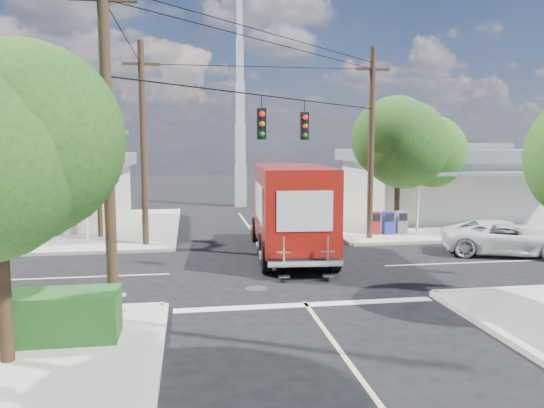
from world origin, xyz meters
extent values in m
plane|color=black|center=(0.00, 0.00, 0.00)|extent=(120.00, 120.00, 0.00)
cube|color=#A8A398|center=(11.00, 11.00, 0.07)|extent=(14.00, 14.00, 0.14)
cube|color=beige|center=(4.00, 11.00, 0.07)|extent=(0.25, 14.00, 0.14)
cube|color=beige|center=(11.00, 4.00, 0.07)|extent=(14.00, 0.25, 0.14)
cube|color=#A8A398|center=(-11.00, 11.00, 0.07)|extent=(14.00, 14.00, 0.14)
cube|color=beige|center=(-4.00, 11.00, 0.07)|extent=(0.25, 14.00, 0.14)
cube|color=beige|center=(0.00, 10.00, 0.01)|extent=(0.12, 12.00, 0.01)
cube|color=beige|center=(0.00, -10.00, 0.01)|extent=(0.12, 12.00, 0.01)
cube|color=beige|center=(10.00, 0.00, 0.01)|extent=(12.00, 0.12, 0.01)
cube|color=silver|center=(0.00, -4.30, 0.01)|extent=(7.50, 0.40, 0.01)
cube|color=silver|center=(12.50, 12.00, 1.84)|extent=(11.00, 8.00, 3.40)
cube|color=gray|center=(12.50, 12.00, 3.89)|extent=(11.80, 8.80, 0.70)
cube|color=gray|center=(12.50, 12.00, 4.39)|extent=(6.05, 4.40, 0.50)
cube|color=gray|center=(12.50, 7.10, 3.04)|extent=(9.90, 1.80, 0.15)
cylinder|color=silver|center=(8.10, 6.30, 1.59)|extent=(0.12, 0.12, 2.90)
cube|color=beige|center=(-12.00, 12.50, 1.74)|extent=(10.00, 8.00, 3.20)
cube|color=gray|center=(-12.00, 12.50, 3.69)|extent=(10.80, 8.80, 0.70)
cube|color=gray|center=(-12.00, 12.50, 4.19)|extent=(5.50, 4.40, 0.50)
cylinder|color=silver|center=(-8.00, 6.80, 1.49)|extent=(0.12, 0.12, 2.70)
cube|color=silver|center=(0.50, 20.00, 1.50)|extent=(0.80, 0.80, 3.00)
cube|color=silver|center=(0.50, 20.00, 4.50)|extent=(0.70, 0.70, 3.00)
cube|color=silver|center=(0.50, 20.00, 7.50)|extent=(0.60, 0.60, 3.00)
cube|color=silver|center=(0.50, 20.00, 10.50)|extent=(0.50, 0.50, 3.00)
cube|color=silver|center=(0.50, 20.00, 13.50)|extent=(0.40, 0.40, 3.00)
cylinder|color=#422D1C|center=(-7.00, -7.50, 2.00)|extent=(0.28, 0.28, 3.71)
sphere|color=#204416|center=(-6.65, -7.80, 4.20)|extent=(3.25, 3.25, 3.25)
cylinder|color=#422D1C|center=(7.20, 6.80, 2.19)|extent=(0.28, 0.28, 4.10)
sphere|color=#204416|center=(7.20, 6.80, 4.75)|extent=(4.10, 4.10, 4.10)
sphere|color=#204416|center=(6.80, 7.00, 5.00)|extent=(3.33, 3.33, 3.33)
sphere|color=#204416|center=(7.55, 6.50, 4.62)|extent=(3.58, 3.58, 3.58)
cylinder|color=#422D1C|center=(9.80, 9.00, 1.93)|extent=(0.28, 0.28, 3.58)
sphere|color=#266018|center=(9.80, 9.00, 4.17)|extent=(3.58, 3.58, 3.58)
sphere|color=#266018|center=(9.40, 9.20, 4.40)|extent=(2.91, 2.91, 2.91)
sphere|color=#266018|center=(10.15, 8.70, 4.06)|extent=(3.14, 3.14, 3.14)
cylinder|color=#422D1C|center=(-7.50, 7.50, 2.64)|extent=(0.24, 0.24, 5.00)
cone|color=#24612B|center=(-6.60, 7.50, 5.24)|extent=(0.50, 2.06, 0.98)
cone|color=#24612B|center=(-6.94, 8.20, 5.24)|extent=(1.92, 1.68, 0.98)
cone|color=#24612B|center=(-7.70, 8.38, 5.24)|extent=(2.12, 0.95, 0.98)
cone|color=#24612B|center=(-8.31, 7.89, 5.24)|extent=(1.34, 2.07, 0.98)
cone|color=#24612B|center=(-8.31, 7.11, 5.24)|extent=(1.34, 2.07, 0.98)
cone|color=#24612B|center=(-7.70, 6.62, 5.24)|extent=(2.12, 0.95, 0.98)
cone|color=#24612B|center=(-6.94, 6.80, 5.24)|extent=(1.92, 1.68, 0.98)
cylinder|color=#422D1C|center=(-9.50, 9.00, 2.44)|extent=(0.24, 0.24, 4.60)
cone|color=#24612B|center=(-8.60, 9.00, 4.84)|extent=(0.50, 2.06, 0.98)
cone|color=#24612B|center=(-8.94, 9.70, 4.84)|extent=(1.92, 1.68, 0.98)
cone|color=#24612B|center=(-9.70, 9.88, 4.84)|extent=(2.12, 0.95, 0.98)
cone|color=#24612B|center=(-10.31, 9.39, 4.84)|extent=(1.34, 2.07, 0.98)
cone|color=#24612B|center=(-10.31, 8.61, 4.84)|extent=(1.34, 2.07, 0.98)
cone|color=#24612B|center=(-9.70, 8.12, 4.84)|extent=(2.12, 0.95, 0.98)
cone|color=#24612B|center=(-8.94, 8.30, 4.84)|extent=(1.92, 1.68, 0.98)
cylinder|color=#473321|center=(-5.20, -5.20, 4.50)|extent=(0.28, 0.28, 9.00)
cylinder|color=#473321|center=(5.20, 5.20, 4.50)|extent=(0.28, 0.28, 9.00)
cube|color=#473321|center=(5.20, 5.20, 8.00)|extent=(1.60, 0.12, 0.12)
cylinder|color=#473321|center=(-5.20, 5.20, 4.50)|extent=(0.28, 0.28, 9.00)
cube|color=#473321|center=(-5.20, 5.20, 8.00)|extent=(1.60, 0.12, 0.12)
cylinder|color=black|center=(0.00, 0.00, 6.20)|extent=(10.43, 10.43, 0.04)
cube|color=black|center=(-0.80, -0.80, 5.25)|extent=(0.30, 0.24, 1.05)
sphere|color=red|center=(-0.80, -0.94, 5.58)|extent=(0.20, 0.20, 0.20)
cube|color=black|center=(1.10, 1.10, 5.25)|extent=(0.30, 0.24, 1.05)
sphere|color=red|center=(1.10, 0.96, 5.58)|extent=(0.20, 0.20, 0.20)
cube|color=silver|center=(-5.00, -5.60, 0.64)|extent=(0.09, 0.06, 1.00)
cube|color=#A51A24|center=(5.80, 6.20, 0.69)|extent=(0.50, 0.50, 1.10)
cube|color=#2038A6|center=(6.50, 6.20, 0.69)|extent=(0.50, 0.50, 1.10)
cube|color=slate|center=(7.20, 6.20, 0.69)|extent=(0.50, 0.50, 1.10)
cube|color=black|center=(0.84, 2.59, 0.58)|extent=(2.97, 8.40, 0.26)
cube|color=#A4160E|center=(1.05, 5.82, 1.43)|extent=(2.65, 1.96, 2.33)
cube|color=black|center=(1.09, 6.56, 1.85)|extent=(2.24, 0.41, 1.01)
cube|color=silver|center=(1.11, 6.77, 0.69)|extent=(2.44, 0.28, 0.37)
cube|color=#A4160E|center=(0.78, 1.64, 2.17)|extent=(3.04, 6.30, 3.07)
cube|color=white|center=(2.12, 1.55, 2.33)|extent=(0.27, 3.81, 1.38)
cube|color=white|center=(-0.57, 1.73, 2.33)|extent=(0.27, 3.81, 1.38)
cube|color=white|center=(0.58, -1.45, 2.33)|extent=(1.90, 0.14, 1.38)
cube|color=silver|center=(0.57, -1.58, 0.58)|extent=(2.55, 0.43, 0.19)
cube|color=silver|center=(-0.18, -1.67, 1.01)|extent=(0.48, 0.09, 1.06)
cube|color=silver|center=(1.30, -1.77, 1.01)|extent=(0.48, 0.09, 1.06)
cylinder|color=black|center=(-0.18, 5.74, 0.58)|extent=(0.41, 1.18, 1.17)
cylinder|color=black|center=(2.25, 5.58, 0.58)|extent=(0.41, 1.18, 1.17)
cylinder|color=black|center=(-0.58, -0.39, 0.58)|extent=(0.41, 1.18, 1.17)
cylinder|color=black|center=(1.85, -0.55, 0.58)|extent=(0.41, 1.18, 1.17)
imported|color=silver|center=(9.70, 1.21, 0.71)|extent=(5.58, 3.93, 1.41)
camera|label=1|loc=(-3.26, -18.68, 4.57)|focal=35.00mm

